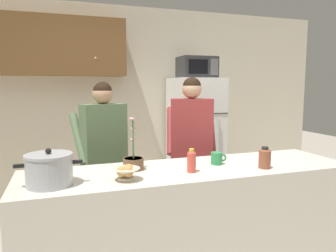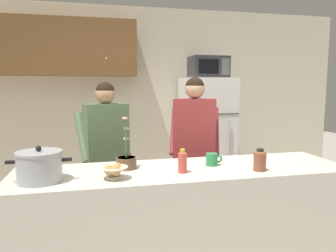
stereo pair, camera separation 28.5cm
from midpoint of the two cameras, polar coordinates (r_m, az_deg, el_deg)
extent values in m
cube|color=beige|center=(4.54, -8.92, 4.22)|extent=(6.00, 0.12, 2.60)
cube|color=brown|center=(4.29, -24.97, 12.95)|extent=(2.21, 0.34, 0.71)
sphere|color=gold|center=(4.10, -14.86, 11.69)|extent=(0.03, 0.03, 0.03)
cube|color=silver|center=(2.54, 0.80, -17.67)|extent=(2.47, 0.68, 0.92)
cube|color=white|center=(4.39, 3.09, -2.15)|extent=(0.64, 0.64, 1.63)
cube|color=#333333|center=(4.05, 4.82, 2.18)|extent=(0.63, 0.01, 0.01)
cylinder|color=#B2B2B7|center=(4.16, 7.13, -3.86)|extent=(0.02, 0.02, 0.74)
cube|color=#2D2D30|center=(4.32, 3.27, 10.44)|extent=(0.48, 0.36, 0.28)
cube|color=black|center=(4.13, 3.46, 10.59)|extent=(0.26, 0.01, 0.18)
cube|color=#59595B|center=(4.22, 6.38, 10.49)|extent=(0.11, 0.01, 0.21)
cylinder|color=#33384C|center=(3.24, -12.54, -13.69)|extent=(0.11, 0.11, 0.76)
cylinder|color=#33384C|center=(3.20, -14.92, -14.06)|extent=(0.11, 0.11, 0.76)
cube|color=#59724C|center=(3.05, -14.10, -1.81)|extent=(0.44, 0.30, 0.60)
sphere|color=tan|center=(3.01, -14.33, 5.60)|extent=(0.18, 0.18, 0.18)
sphere|color=black|center=(3.01, -14.34, 6.03)|extent=(0.17, 0.17, 0.17)
cylinder|color=#59724C|center=(3.23, -11.52, -1.60)|extent=(0.17, 0.37, 0.47)
cylinder|color=#59724C|center=(3.10, -18.29, -2.17)|extent=(0.17, 0.37, 0.47)
cylinder|color=black|center=(3.31, 2.87, -12.89)|extent=(0.11, 0.11, 0.78)
cylinder|color=black|center=(3.31, 0.33, -12.91)|extent=(0.11, 0.11, 0.78)
cube|color=#993333|center=(3.14, 1.64, -0.76)|extent=(0.45, 0.32, 0.62)
sphere|color=#D8A884|center=(3.11, 1.67, 6.66)|extent=(0.19, 0.19, 0.19)
sphere|color=black|center=(3.11, 1.67, 7.09)|extent=(0.18, 0.18, 0.18)
cylinder|color=#993333|center=(3.27, 5.16, -0.82)|extent=(0.19, 0.37, 0.48)
cylinder|color=#993333|center=(3.26, -2.01, -0.82)|extent=(0.19, 0.37, 0.48)
cylinder|color=#ADAFB5|center=(2.14, -24.16, -7.42)|extent=(0.28, 0.28, 0.18)
cylinder|color=#ADAFB5|center=(2.12, -24.30, -4.84)|extent=(0.29, 0.29, 0.02)
sphere|color=black|center=(2.11, -24.34, -4.15)|extent=(0.04, 0.04, 0.04)
cube|color=black|center=(2.15, -28.72, -6.35)|extent=(0.06, 0.02, 0.02)
cube|color=black|center=(2.12, -19.66, -6.09)|extent=(0.06, 0.02, 0.02)
cylinder|color=#2D8C4C|center=(2.49, 5.47, -5.82)|extent=(0.09, 0.09, 0.10)
torus|color=#2D8C4C|center=(2.51, 6.66, -5.71)|extent=(0.06, 0.01, 0.06)
cylinder|color=beige|center=(2.12, -11.45, -9.30)|extent=(0.10, 0.10, 0.02)
cone|color=beige|center=(2.11, -11.47, -8.26)|extent=(0.19, 0.19, 0.06)
sphere|color=tan|center=(2.08, -12.19, -8.04)|extent=(0.07, 0.07, 0.07)
sphere|color=tan|center=(2.13, -10.93, -7.67)|extent=(0.07, 0.07, 0.07)
sphere|color=tan|center=(2.07, -11.11, -8.08)|extent=(0.07, 0.07, 0.07)
cylinder|color=brown|center=(2.43, 13.76, -5.87)|extent=(0.09, 0.09, 0.13)
cone|color=brown|center=(2.41, 13.81, -4.10)|extent=(0.09, 0.09, 0.02)
cylinder|color=#262626|center=(2.41, 13.82, -3.89)|extent=(0.05, 0.05, 0.02)
cylinder|color=#D84C3F|center=(2.25, 0.61, -6.60)|extent=(0.06, 0.06, 0.14)
cone|color=#D84C3F|center=(2.24, 0.61, -4.61)|extent=(0.06, 0.06, 0.02)
cylinder|color=gold|center=(2.23, 0.61, -4.36)|extent=(0.03, 0.03, 0.02)
cylinder|color=brown|center=(2.36, -9.69, -6.74)|extent=(0.15, 0.15, 0.09)
cylinder|color=#38281E|center=(2.35, -9.71, -5.83)|extent=(0.14, 0.14, 0.01)
cylinder|color=#4C7238|center=(2.32, -9.79, -2.08)|extent=(0.01, 0.02, 0.30)
ellipsoid|color=pink|center=(2.34, -9.79, -2.39)|extent=(0.04, 0.03, 0.02)
ellipsoid|color=pink|center=(2.33, -9.71, -0.53)|extent=(0.04, 0.03, 0.02)
ellipsoid|color=pink|center=(2.30, -10.00, 1.27)|extent=(0.04, 0.03, 0.02)
camera|label=1|loc=(0.14, -92.86, -0.36)|focal=34.03mm
camera|label=2|loc=(0.14, 87.14, 0.36)|focal=34.03mm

